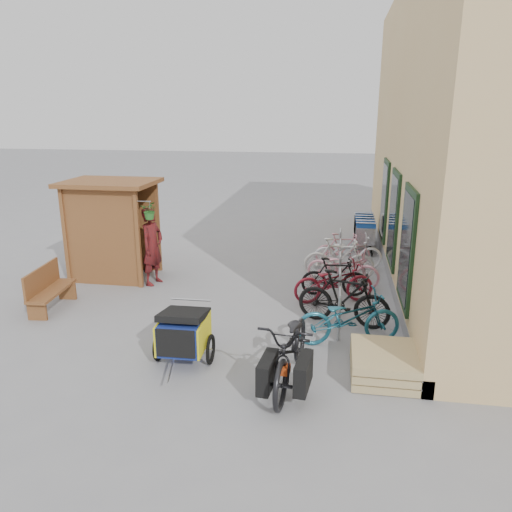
% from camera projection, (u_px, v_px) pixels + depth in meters
% --- Properties ---
extents(ground, '(80.00, 80.00, 0.00)m').
position_uv_depth(ground, '(218.00, 326.00, 9.64)').
color(ground, gray).
extents(kiosk, '(2.49, 1.65, 2.40)m').
position_uv_depth(kiosk, '(109.00, 216.00, 12.05)').
color(kiosk, brown).
rests_on(kiosk, ground).
extents(bike_rack, '(0.05, 5.35, 0.86)m').
position_uv_depth(bike_rack, '(340.00, 269.00, 11.41)').
color(bike_rack, '#A5A8AD').
rests_on(bike_rack, ground).
extents(pallet_stack, '(1.00, 1.20, 0.40)m').
position_uv_depth(pallet_stack, '(384.00, 364.00, 7.79)').
color(pallet_stack, tan).
rests_on(pallet_stack, ground).
extents(bench, '(0.56, 1.48, 0.91)m').
position_uv_depth(bench, '(48.00, 288.00, 10.34)').
color(bench, brown).
rests_on(bench, ground).
extents(shopping_carts, '(0.56, 2.24, 1.01)m').
position_uv_depth(shopping_carts, '(364.00, 228.00, 15.00)').
color(shopping_carts, silver).
rests_on(shopping_carts, ground).
extents(child_trailer, '(0.96, 1.61, 0.95)m').
position_uv_depth(child_trailer, '(184.00, 332.00, 8.18)').
color(child_trailer, navy).
rests_on(child_trailer, ground).
extents(cargo_bike, '(0.98, 2.26, 1.15)m').
position_uv_depth(cargo_bike, '(292.00, 350.00, 7.46)').
color(cargo_bike, black).
rests_on(cargo_bike, ground).
extents(person_kiosk, '(0.61, 0.77, 1.84)m').
position_uv_depth(person_kiosk, '(152.00, 246.00, 11.74)').
color(person_kiosk, maroon).
rests_on(person_kiosk, ground).
extents(bike_0, '(1.98, 1.12, 0.98)m').
position_uv_depth(bike_0, '(348.00, 318.00, 8.80)').
color(bike_0, '#1B586E').
rests_on(bike_0, ground).
extents(bike_1, '(1.88, 0.93, 1.09)m').
position_uv_depth(bike_1, '(344.00, 298.00, 9.57)').
color(bike_1, black).
rests_on(bike_1, ground).
extents(bike_2, '(1.84, 1.08, 0.91)m').
position_uv_depth(bike_2, '(334.00, 282.00, 10.72)').
color(bike_2, maroon).
rests_on(bike_2, ground).
extents(bike_3, '(1.50, 0.52, 0.89)m').
position_uv_depth(bike_3, '(335.00, 277.00, 11.09)').
color(bike_3, black).
rests_on(bike_3, ground).
extents(bike_4, '(1.82, 0.99, 0.91)m').
position_uv_depth(bike_4, '(343.00, 268.00, 11.71)').
color(bike_4, pink).
rests_on(bike_4, ground).
extents(bike_5, '(1.73, 0.51, 1.04)m').
position_uv_depth(bike_5, '(339.00, 259.00, 12.15)').
color(bike_5, silver).
rests_on(bike_5, ground).
extents(bike_6, '(1.84, 0.81, 0.94)m').
position_uv_depth(bike_6, '(348.00, 252.00, 12.93)').
color(bike_6, silver).
rests_on(bike_6, ground).
extents(bike_7, '(1.51, 0.65, 0.88)m').
position_uv_depth(bike_7, '(343.00, 249.00, 13.29)').
color(bike_7, pink).
rests_on(bike_7, ground).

